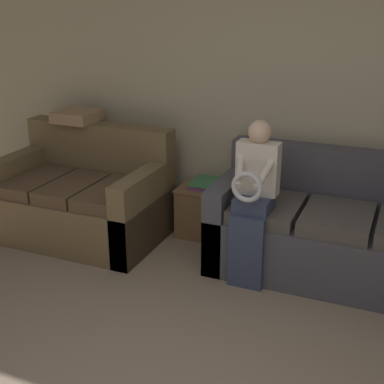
{
  "coord_description": "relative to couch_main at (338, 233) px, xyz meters",
  "views": [
    {
      "loc": [
        0.96,
        -1.65,
        2.12
      ],
      "look_at": [
        -0.44,
        1.65,
        0.76
      ],
      "focal_mm": 50.0,
      "sensor_mm": 36.0,
      "label": 1
    }
  ],
  "objects": [
    {
      "name": "couch_main",
      "position": [
        0.0,
        0.0,
        0.0
      ],
      "size": [
        1.93,
        0.88,
        0.94
      ],
      "color": "#4C4C56",
      "rests_on": "ground_plane"
    },
    {
      "name": "couch_side",
      "position": [
        -2.25,
        -0.16,
        -0.0
      ],
      "size": [
        1.47,
        0.95,
        0.97
      ],
      "color": "brown",
      "rests_on": "ground_plane"
    },
    {
      "name": "side_shelf",
      "position": [
        -1.23,
        0.25,
        -0.1
      ],
      "size": [
        0.45,
        0.39,
        0.46
      ],
      "color": "brown",
      "rests_on": "ground_plane"
    },
    {
      "name": "throw_pillow",
      "position": [
        -2.48,
        0.17,
        0.68
      ],
      "size": [
        0.37,
        0.37,
        0.1
      ],
      "color": "#A38460",
      "rests_on": "couch_side"
    },
    {
      "name": "book_stack",
      "position": [
        -1.23,
        0.25,
        0.16
      ],
      "size": [
        0.21,
        0.27,
        0.07
      ],
      "color": "#7A4284",
      "rests_on": "side_shelf"
    },
    {
      "name": "wall_back",
      "position": [
        -0.54,
        0.5,
        0.93
      ],
      "size": [
        6.81,
        0.06,
        2.55
      ],
      "color": "#BCB293",
      "rests_on": "ground_plane"
    },
    {
      "name": "child_left_seated",
      "position": [
        -0.59,
        -0.36,
        0.34
      ],
      "size": [
        0.32,
        0.38,
        1.25
      ],
      "color": "#384260",
      "rests_on": "ground_plane"
    }
  ]
}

